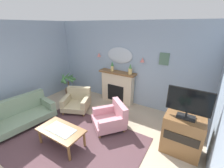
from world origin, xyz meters
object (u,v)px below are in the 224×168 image
object	(u,v)px
fireplace	(117,87)
armchair_beside_couch	(112,117)
floral_couch	(20,114)
armchair_by_coffee_table	(77,101)
potted_plant_tall_palm	(68,83)
mantel_vase_right	(112,66)
wall_sconce_left	(99,55)
framed_picture	(164,59)
tv_flatscreen	(189,103)
mantel_vase_centre	(130,70)
tv_cabinet	(182,134)
wall_sconce_right	(142,60)
wall_mirror	(120,55)
coffee_table	(61,131)

from	to	relation	value
fireplace	armchair_beside_couch	bearing A→B (deg)	-66.32
floral_couch	armchair_beside_couch	world-z (taller)	floral_couch
armchair_by_coffee_table	potted_plant_tall_palm	world-z (taller)	potted_plant_tall_palm
potted_plant_tall_palm	mantel_vase_right	bearing A→B (deg)	15.75
wall_sconce_left	framed_picture	world-z (taller)	framed_picture
fireplace	floral_couch	xyz separation A→B (m)	(-1.68, -2.69, -0.25)
tv_flatscreen	potted_plant_tall_palm	bearing A→B (deg)	169.06
wall_sconce_left	fireplace	bearing A→B (deg)	-6.16
fireplace	mantel_vase_right	world-z (taller)	mantel_vase_right
framed_picture	floral_couch	size ratio (longest dim) A/B	0.20
mantel_vase_centre	tv_cabinet	bearing A→B (deg)	-34.74
wall_sconce_right	wall_mirror	bearing A→B (deg)	176.63
framed_picture	fireplace	bearing A→B (deg)	-174.23
coffee_table	armchair_by_coffee_table	world-z (taller)	armchair_by_coffee_table
wall_sconce_left	framed_picture	bearing A→B (deg)	1.46
mantel_vase_right	wall_mirror	size ratio (longest dim) A/B	0.36
armchair_beside_couch	armchair_by_coffee_table	xyz separation A→B (m)	(-1.50, 0.23, 0.00)
tv_flatscreen	potted_plant_tall_palm	xyz separation A→B (m)	(-4.38, 0.85, -0.74)
wall_sconce_left	armchair_beside_couch	bearing A→B (deg)	-45.76
tv_flatscreen	tv_cabinet	bearing A→B (deg)	90.00
fireplace	framed_picture	size ratio (longest dim) A/B	3.78
mantel_vase_centre	armchair_by_coffee_table	xyz separation A→B (m)	(-1.38, -1.17, -1.01)
wall_mirror	potted_plant_tall_palm	world-z (taller)	wall_mirror
wall_mirror	tv_flatscreen	xyz separation A→B (m)	(2.41, -1.52, -0.46)
wall_sconce_right	tv_flatscreen	size ratio (longest dim) A/B	0.17
mantel_vase_centre	coffee_table	world-z (taller)	mantel_vase_centre
framed_picture	tv_cabinet	size ratio (longest dim) A/B	0.40
fireplace	potted_plant_tall_palm	xyz separation A→B (m)	(-1.97, -0.53, -0.06)
tv_cabinet	tv_flatscreen	world-z (taller)	tv_flatscreen
wall_sconce_left	tv_flatscreen	xyz separation A→B (m)	(3.26, -1.47, -0.41)
wall_sconce_left	armchair_by_coffee_table	distance (m)	1.87
wall_sconce_left	potted_plant_tall_palm	world-z (taller)	wall_sconce_left
tv_cabinet	potted_plant_tall_palm	xyz separation A→B (m)	(-4.38, 0.83, 0.06)
fireplace	framed_picture	distance (m)	1.91
framed_picture	mantel_vase_centre	bearing A→B (deg)	-169.80
tv_flatscreen	wall_sconce_right	bearing A→B (deg)	136.79
wall_sconce_right	potted_plant_tall_palm	world-z (taller)	wall_sconce_right
armchair_beside_couch	tv_flatscreen	size ratio (longest dim) A/B	1.36
floral_couch	armchair_beside_couch	distance (m)	2.63
wall_mirror	potted_plant_tall_palm	distance (m)	2.40
wall_sconce_left	framed_picture	size ratio (longest dim) A/B	0.39
mantel_vase_centre	armchair_by_coffee_table	distance (m)	2.07
armchair_beside_couch	tv_cabinet	xyz separation A→B (m)	(1.79, 0.07, 0.15)
floral_couch	armchair_by_coffee_table	bearing A→B (deg)	61.69
armchair_beside_couch	armchair_by_coffee_table	distance (m)	1.52
wall_sconce_right	coffee_table	world-z (taller)	wall_sconce_right
wall_sconce_right	armchair_by_coffee_table	xyz separation A→B (m)	(-1.73, -1.29, -1.35)
mantel_vase_centre	coffee_table	distance (m)	2.81
fireplace	tv_flatscreen	size ratio (longest dim) A/B	1.62
armchair_by_coffee_table	potted_plant_tall_palm	xyz separation A→B (m)	(-1.09, 0.67, 0.20)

